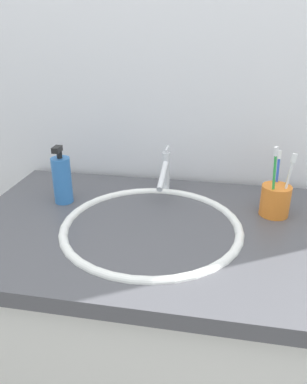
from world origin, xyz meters
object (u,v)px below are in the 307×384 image
(toothbrush_yellow, at_px, (288,180))
(soap_dispenser, at_px, (62,179))
(toothbrush_blue, at_px, (277,176))
(toothbrush_green, at_px, (274,178))
(faucet, at_px, (165,172))
(toothbrush_white, at_px, (288,181))
(toothbrush_cup, at_px, (275,200))

(toothbrush_yellow, distance_m, soap_dispenser, 0.65)
(toothbrush_blue, bearing_deg, toothbrush_green, -105.85)
(faucet, bearing_deg, toothbrush_white, -16.60)
(faucet, relative_size, toothbrush_yellow, 0.99)
(faucet, xyz_separation_m, toothbrush_cup, (0.33, -0.09, -0.03))
(toothbrush_yellow, bearing_deg, soap_dispenser, -176.10)
(toothbrush_cup, bearing_deg, faucet, 164.07)
(toothbrush_white, relative_size, soap_dispenser, 1.02)
(toothbrush_cup, height_order, soap_dispenser, soap_dispenser)
(toothbrush_yellow, bearing_deg, toothbrush_white, -100.36)
(toothbrush_yellow, relative_size, toothbrush_green, 0.83)
(toothbrush_yellow, relative_size, toothbrush_white, 0.94)
(toothbrush_yellow, bearing_deg, faucet, 167.66)
(toothbrush_cup, relative_size, toothbrush_yellow, 0.51)
(toothbrush_yellow, distance_m, toothbrush_green, 0.06)
(toothbrush_cup, bearing_deg, toothbrush_white, -25.47)
(faucet, distance_m, toothbrush_yellow, 0.37)
(toothbrush_green, height_order, toothbrush_white, toothbrush_green)
(toothbrush_white, bearing_deg, faucet, 163.40)
(faucet, distance_m, toothbrush_cup, 0.34)
(toothbrush_green, relative_size, toothbrush_blue, 1.20)
(soap_dispenser, bearing_deg, toothbrush_white, 1.55)
(toothbrush_cup, xyz_separation_m, toothbrush_blue, (0.00, 0.03, 0.06))
(toothbrush_yellow, height_order, toothbrush_white, toothbrush_white)
(toothbrush_cup, distance_m, toothbrush_white, 0.07)
(toothbrush_yellow, distance_m, toothbrush_white, 0.03)
(toothbrush_cup, bearing_deg, soap_dispenser, -177.37)
(faucet, relative_size, toothbrush_white, 0.93)
(toothbrush_green, relative_size, soap_dispenser, 1.15)
(faucet, xyz_separation_m, soap_dispenser, (-0.29, -0.12, 0.00))
(toothbrush_white, bearing_deg, soap_dispenser, -178.45)
(toothbrush_green, relative_size, toothbrush_white, 1.13)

